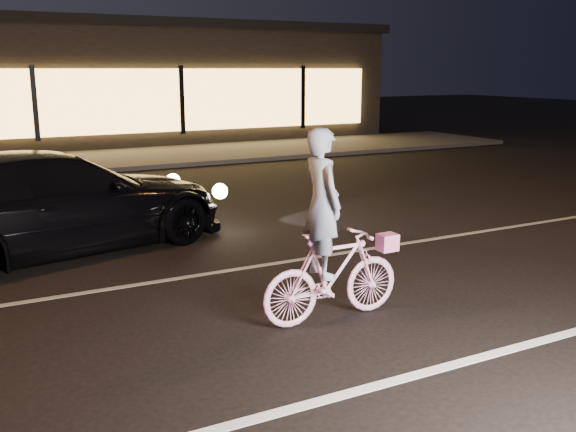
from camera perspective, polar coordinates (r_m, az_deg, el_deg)
ground at (r=6.51m, az=-4.90°, el=-10.65°), size 90.00×90.00×0.00m
lane_stripe_near at (r=5.30m, az=1.70°, el=-16.43°), size 60.00×0.12×0.01m
lane_stripe_far at (r=8.27m, az=-10.34°, el=-5.56°), size 60.00×0.10×0.01m
sidewalk at (r=18.82m, az=-20.56°, el=4.39°), size 30.00×4.00×0.12m
storefront at (r=24.59m, az=-22.83°, el=10.93°), size 25.40×8.42×4.20m
cyclist at (r=6.67m, az=3.73°, el=-3.41°), size 1.62×0.56×2.04m
sedan at (r=9.73m, az=-20.19°, el=1.15°), size 5.49×3.35×1.49m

